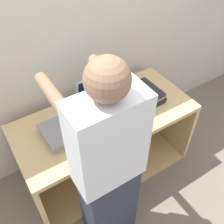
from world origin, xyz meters
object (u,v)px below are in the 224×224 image
at_px(person, 108,171).
at_px(laptop_open, 102,106).
at_px(laptop_stack_right, 141,96).
at_px(laptop_stack_left, 65,130).

bearing_deg(person, laptop_open, 62.89).
bearing_deg(laptop_stack_right, laptop_open, 170.79).
xyz_separation_m(laptop_stack_left, person, (0.06, -0.49, 0.07)).
bearing_deg(person, laptop_stack_right, 38.48).
distance_m(laptop_open, laptop_stack_right, 0.34).
bearing_deg(laptop_open, person, -117.11).
relative_size(laptop_stack_right, person, 0.21).
distance_m(laptop_open, person, 0.61).
xyz_separation_m(laptop_open, laptop_stack_left, (-0.33, -0.05, -0.02)).
bearing_deg(laptop_stack_left, person, -83.48).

